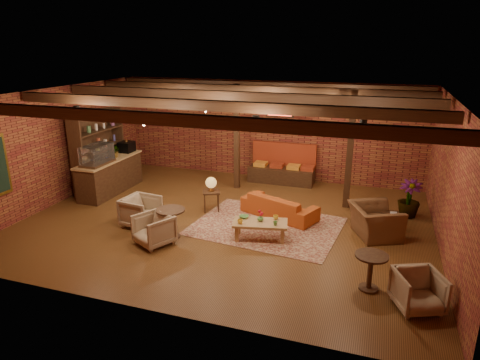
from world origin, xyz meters
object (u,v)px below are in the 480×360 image
(armchair_b, at_px, (154,228))
(round_table_left, at_px, (171,218))
(plant_tall, at_px, (414,161))
(armchair_right, at_px, (375,216))
(round_table_right, at_px, (371,266))
(sofa, at_px, (279,206))
(coffee_table, at_px, (260,224))
(side_table_lamp, at_px, (211,185))
(side_table_book, at_px, (390,215))
(armchair_a, at_px, (141,210))
(armchair_far, at_px, (418,289))

(armchair_b, bearing_deg, round_table_left, 93.21)
(armchair_b, height_order, plant_tall, plant_tall)
(armchair_right, xyz_separation_m, round_table_right, (-0.01, -2.42, -0.03))
(sofa, distance_m, coffee_table, 1.46)
(round_table_left, distance_m, round_table_right, 4.56)
(armchair_b, xyz_separation_m, plant_tall, (5.50, 3.53, 1.11))
(round_table_left, bearing_deg, armchair_right, 19.37)
(side_table_lamp, distance_m, plant_tall, 5.24)
(side_table_lamp, height_order, round_table_left, side_table_lamp)
(round_table_left, bearing_deg, side_table_book, 22.27)
(plant_tall, bearing_deg, coffee_table, -142.78)
(round_table_right, bearing_deg, armchair_a, 167.63)
(coffee_table, distance_m, armchair_far, 3.76)
(sofa, height_order, armchair_a, armchair_a)
(round_table_left, bearing_deg, side_table_lamp, 82.30)
(side_table_book, xyz_separation_m, armchair_far, (0.47, -3.18, -0.05))
(sofa, bearing_deg, plant_tall, -139.67)
(sofa, xyz_separation_m, armchair_b, (-2.30, -2.47, 0.09))
(sofa, relative_size, plant_tall, 0.67)
(side_table_book, bearing_deg, plant_tall, 67.32)
(round_table_left, height_order, plant_tall, plant_tall)
(sofa, distance_m, plant_tall, 3.57)
(sofa, distance_m, round_table_left, 2.92)
(armchair_a, distance_m, round_table_right, 5.64)
(side_table_book, height_order, round_table_right, round_table_right)
(round_table_left, bearing_deg, armchair_b, -114.98)
(round_table_right, bearing_deg, side_table_lamp, 147.48)
(coffee_table, bearing_deg, round_table_right, -29.34)
(coffee_table, relative_size, plant_tall, 0.45)
(armchair_far, distance_m, plant_tall, 4.44)
(armchair_far, height_order, plant_tall, plant_tall)
(plant_tall, bearing_deg, armchair_right, -117.78)
(sofa, height_order, side_table_book, sofa)
(sofa, distance_m, armchair_right, 2.45)
(armchair_a, distance_m, plant_tall, 6.96)
(round_table_left, distance_m, plant_tall, 6.21)
(coffee_table, height_order, side_table_book, coffee_table)
(armchair_far, bearing_deg, sofa, 111.05)
(armchair_a, relative_size, round_table_right, 1.17)
(side_table_book, bearing_deg, coffee_table, -153.78)
(armchair_b, bearing_deg, sofa, 75.19)
(round_table_right, bearing_deg, armchair_far, -24.77)
(coffee_table, height_order, round_table_right, round_table_right)
(side_table_lamp, relative_size, armchair_far, 1.25)
(armchair_far, bearing_deg, side_table_lamp, 125.06)
(sofa, xyz_separation_m, side_table_book, (2.73, -0.05, 0.13))
(coffee_table, height_order, side_table_lamp, side_table_lamp)
(sofa, relative_size, side_table_lamp, 2.14)
(armchair_right, bearing_deg, side_table_book, -64.76)
(armchair_right, bearing_deg, armchair_b, 88.35)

